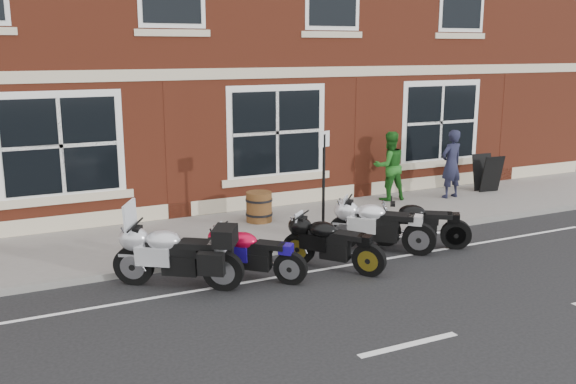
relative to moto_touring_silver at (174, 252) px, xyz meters
name	(u,v)px	position (x,y,z in m)	size (l,w,h in m)	color
ground	(307,276)	(2.26, -0.54, -0.61)	(80.00, 80.00, 0.00)	black
sidewalk	(244,231)	(2.26, 2.46, -0.55)	(30.00, 3.00, 0.12)	slate
kerb	(274,251)	(2.26, 0.88, -0.55)	(30.00, 0.16, 0.12)	slate
moto_touring_silver	(174,252)	(0.00, 0.00, 0.00)	(1.93, 1.44, 1.50)	black
moto_sport_red	(252,252)	(1.33, -0.24, -0.11)	(1.46, 1.44, 0.87)	black
moto_sport_black	(332,242)	(2.83, -0.39, -0.09)	(1.28, 1.72, 0.91)	black
moto_sport_silver	(379,224)	(4.22, 0.15, -0.05)	(1.66, 1.60, 0.97)	black
moto_naked_black	(419,222)	(5.10, 0.02, -0.09)	(1.71, 1.27, 0.90)	black
pedestrian_left	(451,164)	(8.28, 2.87, 0.41)	(0.65, 0.43, 1.79)	#1C1D32
pedestrian_right	(389,166)	(6.67, 3.36, 0.40)	(0.87, 0.67, 1.78)	#1E601B
a_board_sign	(487,173)	(9.69, 3.03, 0.02)	(0.61, 0.41, 1.01)	black
barrel_planter	(259,207)	(2.79, 2.86, -0.15)	(0.61, 0.61, 0.68)	#4D2C14
parking_sign	(324,178)	(3.43, 1.01, 0.80)	(0.30, 0.14, 2.24)	black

